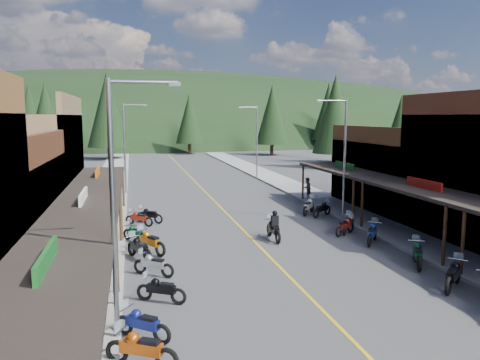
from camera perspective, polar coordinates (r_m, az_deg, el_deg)
ground at (r=22.30m, az=4.61°, el=-10.29°), size 220.00×220.00×0.00m
centerline at (r=41.29m, az=-3.84°, el=-1.86°), size 0.15×90.00×0.01m
sidewalk_west at (r=40.82m, az=-15.99°, el=-2.16°), size 3.40×94.00×0.15m
sidewalk_east at (r=43.50m, az=7.54°, el=-1.33°), size 3.40×94.00×0.15m
shop_west_3 at (r=32.49m, az=-25.96°, el=1.00°), size 10.90×10.20×8.20m
shop_east_3 at (r=37.69m, az=19.53°, el=0.66°), size 10.90×10.20×6.20m
streetlight_0 at (r=14.40m, az=-14.68°, el=-2.26°), size 2.16×0.18×8.00m
streetlight_1 at (r=42.26m, az=-13.71°, el=4.24°), size 2.16×0.18×8.00m
streetlight_2 at (r=31.33m, az=12.41°, el=3.12°), size 2.16×0.18×8.00m
streetlight_3 at (r=52.02m, az=1.93°, el=5.07°), size 2.16×0.18×8.00m
ridge_hill at (r=155.47m, az=-10.72°, el=5.09°), size 310.00×140.00×60.00m
pine_1 at (r=91.87m, az=-24.28°, el=7.30°), size 5.88×5.88×12.50m
pine_2 at (r=78.27m, az=-15.82°, el=8.28°), size 6.72×6.72×14.00m
pine_3 at (r=86.82m, az=-6.19°, el=7.45°), size 5.04×5.04×11.00m
pine_4 at (r=83.85m, az=3.94°, el=7.98°), size 5.88×5.88×12.50m
pine_5 at (r=100.70m, az=10.74°, el=8.26°), size 6.72×6.72×14.00m
pine_6 at (r=99.22m, az=19.01°, el=7.11°), size 5.04×5.04×11.00m
pine_9 at (r=71.97m, az=12.08°, el=7.19°), size 4.93×4.93×10.80m
pine_10 at (r=71.12m, az=-22.57°, el=7.09°), size 5.38×5.38×11.60m
pine_11 at (r=63.94m, az=11.51°, el=7.87°), size 5.82×5.82×12.40m
bike_west_4 at (r=13.91m, az=-11.95°, el=-19.30°), size 2.22×1.68×1.23m
bike_west_5 at (r=15.43m, az=-11.80°, el=-16.61°), size 1.99×1.78×1.15m
bike_west_6 at (r=18.08m, az=-9.60°, el=-12.89°), size 2.02×1.55×1.12m
bike_west_7 at (r=20.97m, az=-10.51°, el=-9.96°), size 1.98×1.70×1.13m
bike_west_8 at (r=23.37m, az=-12.18°, el=-7.99°), size 1.66×2.29×1.26m
bike_west_9 at (r=24.24m, az=-10.94°, el=-7.28°), size 1.98×2.37×1.34m
bike_west_10 at (r=26.73m, az=-12.71°, el=-6.23°), size 1.66×1.82×1.06m
bike_west_11 at (r=30.34m, az=-12.22°, el=-4.49°), size 1.97×1.60×1.10m
bike_west_12 at (r=31.09m, az=-11.02°, el=-4.14°), size 1.99×1.70×1.13m
bike_east_6 at (r=20.91m, az=24.58°, el=-10.35°), size 2.23×2.07×1.31m
bike_east_7 at (r=23.32m, az=20.82°, el=-8.32°), size 1.71×2.35×1.29m
bike_east_8 at (r=26.64m, az=15.83°, el=-6.14°), size 1.96×2.20×1.27m
bike_east_9 at (r=28.16m, az=12.68°, el=-5.42°), size 2.01×1.71×1.14m
bike_east_10 at (r=28.69m, az=12.89°, el=-5.13°), size 1.76×2.10×1.19m
bike_east_11 at (r=32.88m, az=9.96°, el=-3.42°), size 2.09×1.73×1.18m
bike_east_12 at (r=33.50m, az=8.38°, el=-3.08°), size 1.99×2.26×1.30m
rider_on_bike at (r=26.39m, az=4.12°, el=-5.84°), size 0.77×2.30×1.75m
pedestrian_east_b at (r=39.24m, az=8.17°, el=-0.94°), size 0.94×0.93×1.73m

